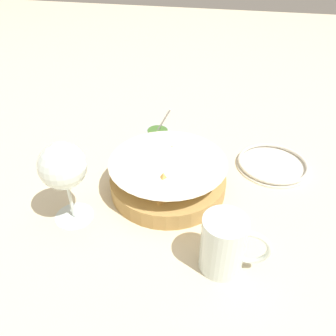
{
  "coord_description": "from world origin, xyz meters",
  "views": [
    {
      "loc": [
        0.09,
        -0.57,
        0.49
      ],
      "look_at": [
        -0.04,
        -0.01,
        0.06
      ],
      "focal_mm": 35.0,
      "sensor_mm": 36.0,
      "label": 1
    }
  ],
  "objects_px": {
    "sauce_cup": "(158,135)",
    "side_plate": "(273,164)",
    "beer_mug": "(224,246)",
    "wine_glass": "(63,168)",
    "food_basket": "(168,177)"
  },
  "relations": [
    {
      "from": "sauce_cup",
      "to": "beer_mug",
      "type": "bearing_deg",
      "value": -60.46
    },
    {
      "from": "wine_glass",
      "to": "side_plate",
      "type": "bearing_deg",
      "value": 34.14
    },
    {
      "from": "sauce_cup",
      "to": "side_plate",
      "type": "height_order",
      "value": "sauce_cup"
    },
    {
      "from": "food_basket",
      "to": "side_plate",
      "type": "bearing_deg",
      "value": 31.53
    },
    {
      "from": "food_basket",
      "to": "beer_mug",
      "type": "height_order",
      "value": "beer_mug"
    },
    {
      "from": "wine_glass",
      "to": "side_plate",
      "type": "distance_m",
      "value": 0.5
    },
    {
      "from": "sauce_cup",
      "to": "side_plate",
      "type": "distance_m",
      "value": 0.31
    },
    {
      "from": "beer_mug",
      "to": "wine_glass",
      "type": "bearing_deg",
      "value": 170.47
    },
    {
      "from": "side_plate",
      "to": "sauce_cup",
      "type": "bearing_deg",
      "value": 170.41
    },
    {
      "from": "sauce_cup",
      "to": "beer_mug",
      "type": "distance_m",
      "value": 0.44
    },
    {
      "from": "sauce_cup",
      "to": "wine_glass",
      "type": "distance_m",
      "value": 0.36
    },
    {
      "from": "beer_mug",
      "to": "side_plate",
      "type": "bearing_deg",
      "value": 73.68
    },
    {
      "from": "food_basket",
      "to": "wine_glass",
      "type": "bearing_deg",
      "value": -142.48
    },
    {
      "from": "side_plate",
      "to": "wine_glass",
      "type": "bearing_deg",
      "value": -145.86
    },
    {
      "from": "sauce_cup",
      "to": "wine_glass",
      "type": "height_order",
      "value": "wine_glass"
    }
  ]
}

